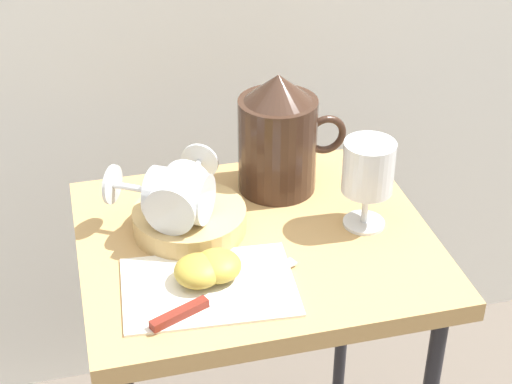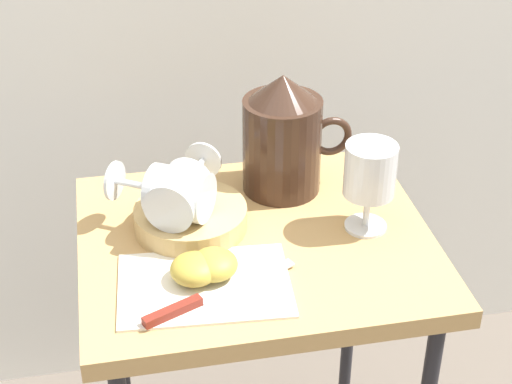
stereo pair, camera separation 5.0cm
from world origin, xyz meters
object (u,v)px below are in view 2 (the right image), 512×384
pitcher (283,144)px  wine_glass_upright (370,175)px  table (256,275)px  wine_glass_tipped_near (177,193)px  apple_half_right (214,264)px  knife (199,301)px  wine_glass_tipped_far (180,193)px  apple_half_left (195,269)px  basket_tray (191,218)px

pitcher → wine_glass_upright: 0.17m
table → wine_glass_upright: (0.17, -0.01, 0.16)m
wine_glass_tipped_near → apple_half_right: (0.04, -0.11, -0.05)m
wine_glass_tipped_near → knife: wine_glass_tipped_near is taller
apple_half_right → knife: size_ratio=0.30×
wine_glass_tipped_far → apple_half_left: wine_glass_tipped_far is taller
basket_tray → wine_glass_tipped_far: size_ratio=1.03×
wine_glass_tipped_near → apple_half_left: bearing=-85.8°
wine_glass_upright → wine_glass_tipped_far: wine_glass_upright is taller
wine_glass_tipped_far → knife: size_ratio=0.74×
apple_half_left → apple_half_right: (0.03, 0.01, 0.00)m
basket_tray → knife: bearing=-94.0°
wine_glass_tipped_near → apple_half_right: 0.13m
wine_glass_tipped_far → wine_glass_tipped_near: bearing=151.8°
wine_glass_upright → wine_glass_tipped_far: size_ratio=0.85×
apple_half_left → apple_half_right: size_ratio=1.00×
wine_glass_tipped_far → apple_half_right: (0.03, -0.11, -0.05)m
wine_glass_tipped_near → apple_half_right: bearing=-72.5°
table → pitcher: (0.07, 0.13, 0.15)m
wine_glass_upright → wine_glass_tipped_near: size_ratio=0.86×
basket_tray → apple_half_left: apple_half_left is taller
wine_glass_upright → wine_glass_tipped_near: (-0.28, 0.04, -0.02)m
wine_glass_tipped_near → wine_glass_tipped_far: size_ratio=1.00×
apple_half_left → pitcher: bearing=51.9°
wine_glass_tipped_far → apple_half_left: 0.13m
wine_glass_tipped_far → knife: 0.18m
wine_glass_upright → basket_tray: bearing=168.9°
wine_glass_upright → apple_half_left: size_ratio=2.09×
basket_tray → table: bearing=-25.9°
wine_glass_upright → apple_half_right: wine_glass_upright is taller
wine_glass_tipped_near → pitcher: bearing=29.1°
basket_tray → wine_glass_tipped_far: (-0.02, -0.02, 0.06)m
pitcher → wine_glass_upright: size_ratio=1.41×
apple_half_right → wine_glass_tipped_near: bearing=107.5°
wine_glass_tipped_near → basket_tray: bearing=35.5°
apple_half_right → table: bearing=47.6°
table → apple_half_right: bearing=-132.4°
basket_tray → apple_half_right: 0.13m
pitcher → apple_half_right: (-0.14, -0.21, -0.06)m
wine_glass_tipped_near → wine_glass_tipped_far: 0.00m
pitcher → knife: pitcher is taller
table → apple_half_right: apple_half_right is taller
basket_tray → wine_glass_tipped_near: bearing=-144.5°
table → basket_tray: size_ratio=3.86×
wine_glass_tipped_far → knife: wine_glass_tipped_far is taller
apple_half_left → knife: (-0.00, -0.05, -0.01)m
pitcher → knife: bearing=-122.7°
table → wine_glass_tipped_near: 0.19m
table → wine_glass_upright: size_ratio=4.67×
wine_glass_upright → knife: bearing=-154.0°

